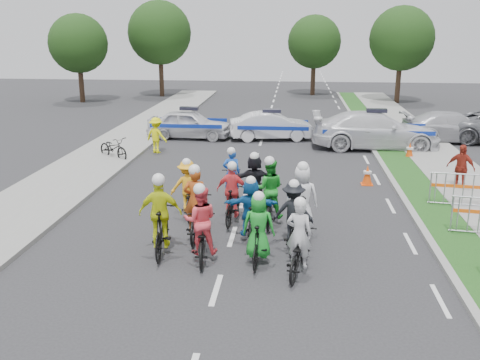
# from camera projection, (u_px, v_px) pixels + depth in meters

# --- Properties ---
(ground) EXTENTS (90.00, 90.00, 0.00)m
(ground) POSITION_uv_depth(u_px,v_px,m) (216.00, 290.00, 11.29)
(ground) COLOR #28282B
(ground) RESTS_ON ground
(curb_right) EXTENTS (0.20, 60.00, 0.12)m
(curb_right) POSITION_uv_depth(u_px,v_px,m) (414.00, 216.00, 15.56)
(curb_right) COLOR gray
(curb_right) RESTS_ON ground
(grass_strip) EXTENTS (1.20, 60.00, 0.11)m
(grass_strip) POSITION_uv_depth(u_px,v_px,m) (439.00, 217.00, 15.50)
(grass_strip) COLOR #164415
(grass_strip) RESTS_ON ground
(sidewalk_left) EXTENTS (3.00, 60.00, 0.13)m
(sidewalk_left) POSITION_uv_depth(u_px,v_px,m) (33.00, 203.00, 16.68)
(sidewalk_left) COLOR gray
(sidewalk_left) RESTS_ON ground
(rider_0) EXTENTS (0.98, 1.88, 1.83)m
(rider_0) POSITION_uv_depth(u_px,v_px,m) (299.00, 248.00, 11.91)
(rider_0) COLOR black
(rider_0) RESTS_ON ground
(rider_1) EXTENTS (0.78, 1.73, 1.79)m
(rider_1) POSITION_uv_depth(u_px,v_px,m) (259.00, 235.00, 12.41)
(rider_1) COLOR black
(rider_1) RESTS_ON ground
(rider_2) EXTENTS (0.91, 1.95, 1.92)m
(rider_2) POSITION_uv_depth(u_px,v_px,m) (201.00, 231.00, 12.61)
(rider_2) COLOR black
(rider_2) RESTS_ON ground
(rider_3) EXTENTS (1.07, 2.00, 2.06)m
(rider_3) POSITION_uv_depth(u_px,v_px,m) (161.00, 223.00, 12.92)
(rider_3) COLOR black
(rider_3) RESTS_ON ground
(rider_4) EXTENTS (1.03, 1.80, 1.80)m
(rider_4) POSITION_uv_depth(u_px,v_px,m) (293.00, 221.00, 13.30)
(rider_4) COLOR black
(rider_4) RESTS_ON ground
(rider_5) EXTENTS (1.42, 1.70, 1.76)m
(rider_5) POSITION_uv_depth(u_px,v_px,m) (251.00, 213.00, 13.71)
(rider_5) COLOR black
(rider_5) RESTS_ON ground
(rider_6) EXTENTS (0.75, 1.99, 2.01)m
(rider_6) POSITION_uv_depth(u_px,v_px,m) (196.00, 214.00, 13.95)
(rider_6) COLOR black
(rider_6) RESTS_ON ground
(rider_7) EXTENTS (0.90, 1.98, 2.04)m
(rider_7) POSITION_uv_depth(u_px,v_px,m) (302.00, 207.00, 14.10)
(rider_7) COLOR black
(rider_7) RESTS_ON ground
(rider_8) EXTENTS (0.82, 1.92, 1.96)m
(rider_8) POSITION_uv_depth(u_px,v_px,m) (269.00, 198.00, 14.99)
(rider_8) COLOR black
(rider_8) RESTS_ON ground
(rider_9) EXTENTS (0.94, 1.76, 1.80)m
(rider_9) POSITION_uv_depth(u_px,v_px,m) (233.00, 199.00, 15.04)
(rider_9) COLOR black
(rider_9) RESTS_ON ground
(rider_10) EXTENTS (1.06, 1.81, 1.76)m
(rider_10) POSITION_uv_depth(u_px,v_px,m) (188.00, 194.00, 15.52)
(rider_10) COLOR black
(rider_10) RESTS_ON ground
(rider_11) EXTENTS (1.51, 1.80, 1.83)m
(rider_11) POSITION_uv_depth(u_px,v_px,m) (254.00, 186.00, 15.97)
(rider_11) COLOR black
(rider_11) RESTS_ON ground
(rider_12) EXTENTS (0.87, 1.81, 1.77)m
(rider_12) POSITION_uv_depth(u_px,v_px,m) (232.00, 183.00, 16.93)
(rider_12) COLOR black
(rider_12) RESTS_ON ground
(police_car_0) EXTENTS (4.21, 1.89, 1.40)m
(police_car_0) POSITION_uv_depth(u_px,v_px,m) (189.00, 124.00, 26.49)
(police_car_0) COLOR silver
(police_car_0) RESTS_ON ground
(police_car_1) EXTENTS (4.23, 2.07, 1.34)m
(police_car_1) POSITION_uv_depth(u_px,v_px,m) (272.00, 126.00, 26.17)
(police_car_1) COLOR silver
(police_car_1) RESTS_ON ground
(police_car_2) EXTENTS (5.73, 2.38, 1.65)m
(police_car_2) POSITION_uv_depth(u_px,v_px,m) (375.00, 130.00, 24.22)
(police_car_2) COLOR silver
(police_car_2) RESTS_ON ground
(civilian_sedan) EXTENTS (5.03, 2.28, 1.43)m
(civilian_sedan) POSITION_uv_depth(u_px,v_px,m) (454.00, 127.00, 25.63)
(civilian_sedan) COLOR silver
(civilian_sedan) RESTS_ON ground
(spectator_2) EXTENTS (0.99, 0.85, 1.60)m
(spectator_2) POSITION_uv_depth(u_px,v_px,m) (461.00, 168.00, 17.92)
(spectator_2) COLOR maroon
(spectator_2) RESTS_ON ground
(marshal_hiviz) EXTENTS (1.16, 0.93, 1.57)m
(marshal_hiviz) POSITION_uv_depth(u_px,v_px,m) (156.00, 135.00, 23.36)
(marshal_hiviz) COLOR #EEF10C
(marshal_hiviz) RESTS_ON ground
(barrier_2) EXTENTS (2.04, 0.73, 1.12)m
(barrier_2) POSITION_uv_depth(u_px,v_px,m) (463.00, 191.00, 16.16)
(barrier_2) COLOR #A5A8AD
(barrier_2) RESTS_ON ground
(cone_0) EXTENTS (0.40, 0.40, 0.70)m
(cone_0) POSITION_uv_depth(u_px,v_px,m) (367.00, 175.00, 18.74)
(cone_0) COLOR #F24C0C
(cone_0) RESTS_ON ground
(cone_1) EXTENTS (0.40, 0.40, 0.70)m
(cone_1) POSITION_uv_depth(u_px,v_px,m) (410.00, 151.00, 22.41)
(cone_1) COLOR #F24C0C
(cone_1) RESTS_ON ground
(parked_bike) EXTENTS (1.84, 1.58, 0.95)m
(parked_bike) POSITION_uv_depth(u_px,v_px,m) (113.00, 148.00, 22.31)
(parked_bike) COLOR black
(parked_bike) RESTS_ON ground
(tree_0) EXTENTS (4.20, 4.20, 6.30)m
(tree_0) POSITION_uv_depth(u_px,v_px,m) (78.00, 44.00, 38.26)
(tree_0) COLOR #382619
(tree_0) RESTS_ON ground
(tree_1) EXTENTS (4.55, 4.55, 6.82)m
(tree_1) POSITION_uv_depth(u_px,v_px,m) (402.00, 39.00, 37.85)
(tree_1) COLOR #382619
(tree_1) RESTS_ON ground
(tree_3) EXTENTS (4.90, 4.90, 7.35)m
(tree_3) POSITION_uv_depth(u_px,v_px,m) (160.00, 33.00, 41.41)
(tree_3) COLOR #382619
(tree_3) RESTS_ON ground
(tree_4) EXTENTS (4.20, 4.20, 6.30)m
(tree_4) POSITION_uv_depth(u_px,v_px,m) (314.00, 42.00, 42.35)
(tree_4) COLOR #382619
(tree_4) RESTS_ON ground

